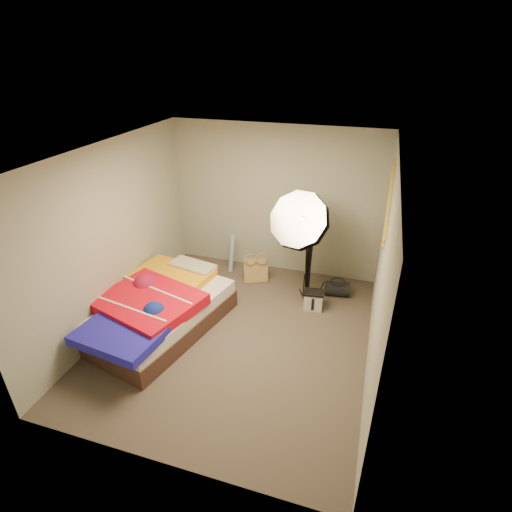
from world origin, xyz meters
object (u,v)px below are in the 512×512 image
at_px(tote_bag, 256,270).
at_px(camera_tripod, 309,254).
at_px(duffel_bag, 337,289).
at_px(wrapping_roll, 232,253).
at_px(bed, 155,309).
at_px(photo_umbrella, 301,221).
at_px(camera_case, 313,301).

bearing_deg(tote_bag, camera_tripod, -30.76).
distance_m(tote_bag, duffel_bag, 1.37).
relative_size(duffel_bag, camera_tripod, 0.31).
xyz_separation_m(wrapping_roll, bed, (-0.47, -1.80, -0.04)).
height_order(tote_bag, wrapping_roll, wrapping_roll).
relative_size(tote_bag, camera_tripod, 0.33).
bearing_deg(photo_umbrella, duffel_bag, 26.64).
relative_size(camera_case, duffel_bag, 0.72).
distance_m(photo_umbrella, camera_tripod, 0.67).
bearing_deg(tote_bag, photo_umbrella, -47.25).
xyz_separation_m(wrapping_roll, camera_tripod, (1.39, -0.32, 0.36)).
bearing_deg(camera_case, tote_bag, 147.58).
xyz_separation_m(camera_case, duffel_bag, (0.30, 0.47, -0.02)).
bearing_deg(camera_case, wrapping_roll, 148.66).
bearing_deg(camera_case, camera_tripod, 106.72).
height_order(duffel_bag, bed, bed).
relative_size(tote_bag, duffel_bag, 1.05).
height_order(bed, photo_umbrella, photo_umbrella).
height_order(camera_case, duffel_bag, camera_case).
bearing_deg(wrapping_roll, camera_tripod, -12.87).
xyz_separation_m(camera_case, bed, (-2.04, -1.08, 0.16)).
bearing_deg(tote_bag, bed, -145.02).
height_order(tote_bag, duffel_bag, tote_bag).
distance_m(tote_bag, bed, 1.87).
bearing_deg(camera_tripod, bed, -141.51).
xyz_separation_m(tote_bag, camera_tripod, (0.89, -0.11, 0.50)).
distance_m(wrapping_roll, bed, 1.86).
xyz_separation_m(tote_bag, wrapping_roll, (-0.50, 0.21, 0.14)).
xyz_separation_m(bed, photo_umbrella, (1.75, 1.26, 1.03)).
height_order(camera_case, photo_umbrella, photo_umbrella).
relative_size(wrapping_roll, camera_case, 2.46).
bearing_deg(camera_tripod, photo_umbrella, -117.46).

